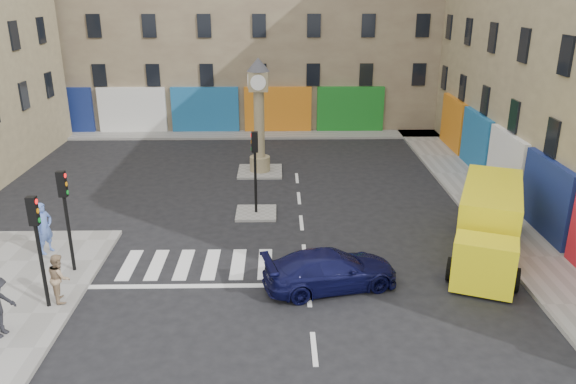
{
  "coord_description": "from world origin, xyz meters",
  "views": [
    {
      "loc": [
        -0.98,
        -15.37,
        9.71
      ],
      "look_at": [
        -0.61,
        5.47,
        2.0
      ],
      "focal_mm": 35.0,
      "sensor_mm": 36.0,
      "label": 1
    }
  ],
  "objects_px": {
    "traffic_light_left_far": "(65,205)",
    "clock_pillar": "(259,109)",
    "pedestrian_blue": "(44,228)",
    "traffic_light_left_near": "(37,235)",
    "yellow_van": "(489,223)",
    "pedestrian_tan": "(59,277)",
    "navy_sedan": "(331,270)",
    "traffic_light_island": "(255,159)"
  },
  "relations": [
    {
      "from": "traffic_light_left_near",
      "to": "yellow_van",
      "type": "xyz_separation_m",
      "value": [
        15.27,
        3.78,
        -1.37
      ]
    },
    {
      "from": "clock_pillar",
      "to": "yellow_van",
      "type": "height_order",
      "value": "clock_pillar"
    },
    {
      "from": "traffic_light_left_near",
      "to": "traffic_light_left_far",
      "type": "relative_size",
      "value": 1.0
    },
    {
      "from": "traffic_light_left_near",
      "to": "traffic_light_left_far",
      "type": "height_order",
      "value": "same"
    },
    {
      "from": "traffic_light_island",
      "to": "pedestrian_tan",
      "type": "height_order",
      "value": "traffic_light_island"
    },
    {
      "from": "pedestrian_blue",
      "to": "pedestrian_tan",
      "type": "height_order",
      "value": "pedestrian_blue"
    },
    {
      "from": "navy_sedan",
      "to": "traffic_light_island",
      "type": "bearing_deg",
      "value": 8.78
    },
    {
      "from": "traffic_light_island",
      "to": "yellow_van",
      "type": "bearing_deg",
      "value": -24.12
    },
    {
      "from": "traffic_light_left_far",
      "to": "yellow_van",
      "type": "distance_m",
      "value": 15.4
    },
    {
      "from": "yellow_van",
      "to": "traffic_light_left_far",
      "type": "bearing_deg",
      "value": -152.88
    },
    {
      "from": "traffic_light_left_far",
      "to": "navy_sedan",
      "type": "relative_size",
      "value": 0.81
    },
    {
      "from": "traffic_light_island",
      "to": "pedestrian_tan",
      "type": "bearing_deg",
      "value": -128.91
    },
    {
      "from": "traffic_light_left_far",
      "to": "pedestrian_tan",
      "type": "xyz_separation_m",
      "value": [
        0.3,
        -2.03,
        -1.67
      ]
    },
    {
      "from": "traffic_light_left_far",
      "to": "pedestrian_blue",
      "type": "xyz_separation_m",
      "value": [
        -1.48,
        1.43,
        -1.46
      ]
    },
    {
      "from": "traffic_light_left_near",
      "to": "pedestrian_tan",
      "type": "height_order",
      "value": "traffic_light_left_near"
    },
    {
      "from": "traffic_light_left_near",
      "to": "clock_pillar",
      "type": "xyz_separation_m",
      "value": [
        6.3,
        13.8,
        0.93
      ]
    },
    {
      "from": "clock_pillar",
      "to": "yellow_van",
      "type": "relative_size",
      "value": 0.85
    },
    {
      "from": "traffic_light_left_near",
      "to": "traffic_light_island",
      "type": "relative_size",
      "value": 1.0
    },
    {
      "from": "clock_pillar",
      "to": "pedestrian_blue",
      "type": "relative_size",
      "value": 3.03
    },
    {
      "from": "traffic_light_left_near",
      "to": "pedestrian_tan",
      "type": "distance_m",
      "value": 1.73
    },
    {
      "from": "traffic_light_left_far",
      "to": "clock_pillar",
      "type": "xyz_separation_m",
      "value": [
        6.3,
        11.4,
        0.93
      ]
    },
    {
      "from": "traffic_light_left_near",
      "to": "pedestrian_blue",
      "type": "relative_size",
      "value": 1.84
    },
    {
      "from": "yellow_van",
      "to": "pedestrian_tan",
      "type": "bearing_deg",
      "value": -145.2
    },
    {
      "from": "pedestrian_tan",
      "to": "traffic_light_island",
      "type": "bearing_deg",
      "value": -64.3
    },
    {
      "from": "yellow_van",
      "to": "navy_sedan",
      "type": "bearing_deg",
      "value": -135.98
    },
    {
      "from": "traffic_light_left_near",
      "to": "pedestrian_blue",
      "type": "xyz_separation_m",
      "value": [
        -1.48,
        3.83,
        -1.46
      ]
    },
    {
      "from": "yellow_van",
      "to": "pedestrian_blue",
      "type": "xyz_separation_m",
      "value": [
        -16.76,
        0.05,
        -0.09
      ]
    },
    {
      "from": "traffic_light_left_near",
      "to": "navy_sedan",
      "type": "bearing_deg",
      "value": 7.94
    },
    {
      "from": "traffic_light_island",
      "to": "pedestrian_blue",
      "type": "bearing_deg",
      "value": -152.98
    },
    {
      "from": "pedestrian_blue",
      "to": "pedestrian_tan",
      "type": "xyz_separation_m",
      "value": [
        1.78,
        -3.46,
        -0.2
      ]
    },
    {
      "from": "pedestrian_blue",
      "to": "traffic_light_left_near",
      "type": "bearing_deg",
      "value": -134.61
    },
    {
      "from": "traffic_light_left_far",
      "to": "clock_pillar",
      "type": "relative_size",
      "value": 0.61
    },
    {
      "from": "yellow_van",
      "to": "pedestrian_tan",
      "type": "xyz_separation_m",
      "value": [
        -14.97,
        -3.41,
        -0.3
      ]
    },
    {
      "from": "yellow_van",
      "to": "pedestrian_blue",
      "type": "distance_m",
      "value": 16.76
    },
    {
      "from": "clock_pillar",
      "to": "navy_sedan",
      "type": "relative_size",
      "value": 1.33
    },
    {
      "from": "traffic_light_left_far",
      "to": "clock_pillar",
      "type": "height_order",
      "value": "clock_pillar"
    },
    {
      "from": "navy_sedan",
      "to": "pedestrian_blue",
      "type": "relative_size",
      "value": 2.28
    },
    {
      "from": "clock_pillar",
      "to": "navy_sedan",
      "type": "distance_m",
      "value": 13.15
    },
    {
      "from": "yellow_van",
      "to": "traffic_light_left_near",
      "type": "bearing_deg",
      "value": -144.14
    },
    {
      "from": "clock_pillar",
      "to": "navy_sedan",
      "type": "bearing_deg",
      "value": -77.56
    },
    {
      "from": "traffic_light_left_far",
      "to": "clock_pillar",
      "type": "bearing_deg",
      "value": 61.06
    },
    {
      "from": "navy_sedan",
      "to": "pedestrian_tan",
      "type": "height_order",
      "value": "pedestrian_tan"
    }
  ]
}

